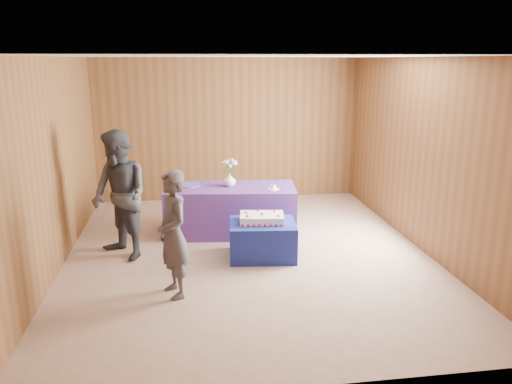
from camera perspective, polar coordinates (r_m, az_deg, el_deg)
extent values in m
plane|color=#9F826D|center=(7.10, -0.93, -7.11)|extent=(6.00, 6.00, 0.00)
cube|color=brown|center=(9.65, -3.26, 7.10)|extent=(5.00, 0.04, 2.70)
cube|color=brown|center=(3.85, 4.72, -5.10)|extent=(5.00, 0.04, 2.70)
cube|color=brown|center=(6.86, -22.19, 2.78)|extent=(0.04, 6.00, 2.70)
cube|color=brown|center=(7.44, 18.53, 3.99)|extent=(0.04, 6.00, 2.70)
cube|color=white|center=(6.58, -1.03, 15.25)|extent=(5.00, 6.00, 0.04)
cube|color=navy|center=(6.93, 0.75, -5.46)|extent=(0.96, 0.79, 0.50)
cube|color=#552E80|center=(7.85, -2.89, -2.03)|extent=(2.09, 1.13, 0.75)
cube|color=white|center=(6.85, 0.67, -2.99)|extent=(0.64, 0.47, 0.11)
sphere|color=#AE0D2B|center=(6.68, -1.85, -3.84)|extent=(0.03, 0.03, 0.03)
sphere|color=#AE0D2B|center=(6.69, 3.26, -3.82)|extent=(0.03, 0.03, 0.03)
sphere|color=#AE0D2B|center=(7.05, -1.78, -2.80)|extent=(0.03, 0.03, 0.03)
sphere|color=#AE0D2B|center=(7.07, 3.05, -2.79)|extent=(0.03, 0.03, 0.03)
sphere|color=#AE0D2B|center=(6.74, -0.83, -2.67)|extent=(0.04, 0.04, 0.04)
cone|color=#16631B|center=(6.74, -0.62, -2.76)|extent=(0.01, 0.03, 0.02)
sphere|color=#AE0D2B|center=(6.92, 1.97, -2.19)|extent=(0.04, 0.04, 0.04)
cone|color=#16631B|center=(6.93, 2.17, -2.28)|extent=(0.01, 0.03, 0.02)
sphere|color=#AE0D2B|center=(6.83, 0.67, -2.42)|extent=(0.04, 0.04, 0.04)
cone|color=#16631B|center=(6.84, 0.88, -2.50)|extent=(0.01, 0.03, 0.02)
imported|color=white|center=(7.76, -3.05, 1.40)|extent=(0.22, 0.22, 0.20)
cylinder|color=#285D25|center=(7.73, -2.78, 2.71)|extent=(0.01, 0.01, 0.16)
sphere|color=silver|center=(7.71, -2.35, 3.32)|extent=(0.05, 0.05, 0.05)
cylinder|color=#285D25|center=(7.74, -2.83, 2.74)|extent=(0.01, 0.01, 0.16)
sphere|color=silver|center=(7.76, -2.48, 3.39)|extent=(0.05, 0.05, 0.05)
cylinder|color=#285D25|center=(7.76, -2.95, 2.76)|extent=(0.01, 0.01, 0.16)
sphere|color=silver|center=(7.79, -2.77, 3.43)|extent=(0.05, 0.05, 0.05)
cylinder|color=#285D25|center=(7.76, -3.09, 2.77)|extent=(0.01, 0.01, 0.16)
sphere|color=silver|center=(7.80, -3.14, 3.44)|extent=(0.05, 0.05, 0.05)
cylinder|color=#285D25|center=(7.75, -3.24, 2.75)|extent=(0.01, 0.01, 0.16)
sphere|color=silver|center=(7.78, -3.49, 3.41)|extent=(0.05, 0.05, 0.05)
cylinder|color=#285D25|center=(7.74, -3.33, 2.73)|extent=(0.01, 0.01, 0.16)
sphere|color=silver|center=(7.75, -3.74, 3.35)|extent=(0.05, 0.05, 0.05)
cylinder|color=#285D25|center=(7.72, -3.36, 2.69)|extent=(0.01, 0.01, 0.16)
sphere|color=silver|center=(7.70, -3.80, 3.27)|extent=(0.05, 0.05, 0.05)
cylinder|color=#285D25|center=(7.70, -3.31, 2.67)|extent=(0.01, 0.01, 0.16)
sphere|color=silver|center=(7.65, -3.68, 3.20)|extent=(0.05, 0.05, 0.05)
cylinder|color=#285D25|center=(7.69, -3.19, 2.65)|extent=(0.01, 0.01, 0.16)
sphere|color=silver|center=(7.62, -3.39, 3.16)|extent=(0.05, 0.05, 0.05)
cylinder|color=#285D25|center=(7.68, -3.04, 2.64)|extent=(0.01, 0.01, 0.16)
sphere|color=silver|center=(7.61, -3.01, 3.15)|extent=(0.05, 0.05, 0.05)
cylinder|color=#285D25|center=(7.69, -2.90, 2.66)|extent=(0.01, 0.01, 0.16)
sphere|color=silver|center=(7.63, -2.65, 3.18)|extent=(0.05, 0.05, 0.05)
cylinder|color=#285D25|center=(7.71, -2.80, 2.68)|extent=(0.01, 0.01, 0.16)
sphere|color=silver|center=(7.66, -2.41, 3.24)|extent=(0.05, 0.05, 0.05)
cylinder|color=#6153A6|center=(7.88, -7.67, 0.82)|extent=(0.41, 0.41, 0.02)
cylinder|color=white|center=(7.58, 1.97, 0.35)|extent=(0.24, 0.24, 0.01)
cube|color=white|center=(7.57, 1.97, 0.59)|extent=(0.08, 0.08, 0.05)
sphere|color=#AE0D2B|center=(7.54, 2.00, 0.84)|extent=(0.02, 0.02, 0.02)
cube|color=silver|center=(7.46, 2.34, 0.08)|extent=(0.26, 0.03, 0.00)
imported|color=#3C3B46|center=(5.75, -9.45, -4.81)|extent=(0.53, 0.63, 1.48)
imported|color=#33353E|center=(6.96, -15.30, -0.40)|extent=(1.06, 1.09, 1.77)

